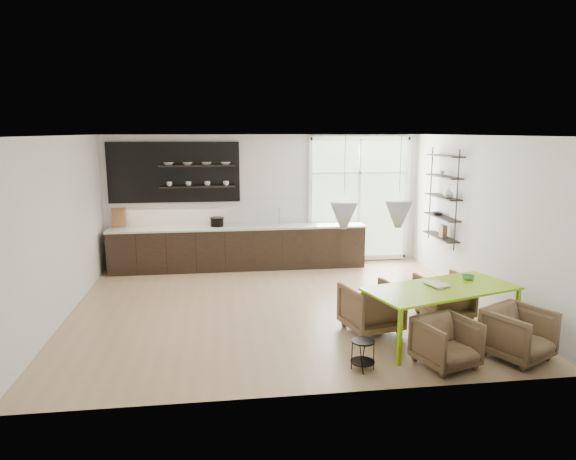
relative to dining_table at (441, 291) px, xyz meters
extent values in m
cube|color=tan|center=(-2.10, 1.69, -0.74)|extent=(7.00, 6.00, 0.01)
cube|color=silver|center=(-2.10, 4.69, 0.72)|extent=(7.00, 0.02, 2.90)
cube|color=silver|center=(-5.60, 1.69, 0.72)|extent=(0.02, 6.00, 2.90)
cube|color=silver|center=(1.40, 1.69, 0.72)|extent=(0.02, 6.00, 2.90)
cube|color=white|center=(-2.10, 1.69, 2.17)|extent=(7.00, 6.00, 0.01)
cube|color=#B2D1A5|center=(0.05, 4.66, 0.72)|extent=(2.20, 0.02, 2.70)
cube|color=white|center=(0.05, 4.63, 0.72)|extent=(2.30, 0.08, 2.80)
cone|color=silver|center=(-1.15, 1.19, 0.92)|extent=(0.44, 0.44, 0.42)
cone|color=silver|center=(-0.25, 1.19, 0.92)|extent=(0.44, 0.44, 0.42)
cylinder|color=black|center=(-1.15, 1.19, 1.72)|extent=(0.01, 0.01, 0.89)
cylinder|color=black|center=(-0.25, 1.19, 1.72)|extent=(0.01, 0.01, 0.89)
cube|color=black|center=(-2.70, 4.36, -0.28)|extent=(5.50, 0.65, 0.90)
cube|color=silver|center=(-2.70, 4.36, 0.19)|extent=(5.54, 0.69, 0.04)
cube|color=silver|center=(-2.70, 4.68, 0.47)|extent=(5.50, 0.02, 0.55)
cube|color=black|center=(-4.05, 4.65, 1.37)|extent=(2.80, 0.06, 1.30)
cube|color=black|center=(-3.55, 4.51, 1.52)|extent=(1.60, 0.28, 0.03)
cube|color=black|center=(-3.55, 4.51, 1.07)|extent=(1.60, 0.28, 0.03)
cube|color=#93643C|center=(-5.25, 4.59, 0.42)|extent=(0.30, 0.10, 0.42)
cylinder|color=silver|center=(-1.80, 4.46, 0.39)|extent=(0.02, 0.02, 0.40)
imported|color=white|center=(-4.15, 4.51, 1.56)|extent=(0.22, 0.22, 0.05)
imported|color=white|center=(-3.75, 4.51, 1.56)|extent=(0.22, 0.22, 0.05)
imported|color=white|center=(-3.35, 4.51, 1.56)|extent=(0.22, 0.22, 0.05)
imported|color=white|center=(-2.95, 4.51, 1.56)|extent=(0.22, 0.22, 0.05)
imported|color=white|center=(-4.15, 4.51, 1.13)|extent=(0.12, 0.12, 0.10)
imported|color=white|center=(-3.75, 4.51, 1.13)|extent=(0.12, 0.12, 0.10)
imported|color=white|center=(-3.35, 4.51, 1.13)|extent=(0.12, 0.12, 0.10)
imported|color=white|center=(-2.95, 4.51, 1.13)|extent=(0.12, 0.12, 0.10)
cylinder|color=black|center=(-3.16, 4.42, 0.29)|extent=(0.28, 0.28, 0.18)
cube|color=black|center=(1.26, 2.29, 0.97)|extent=(0.02, 0.02, 1.90)
cube|color=black|center=(1.26, 3.49, 0.97)|extent=(0.02, 0.02, 1.90)
cube|color=black|center=(1.26, 2.89, 0.17)|extent=(0.26, 1.20, 0.02)
cube|color=black|center=(1.26, 2.89, 0.57)|extent=(0.26, 1.20, 0.02)
cube|color=black|center=(1.26, 2.89, 0.97)|extent=(0.26, 1.20, 0.02)
cube|color=black|center=(1.26, 2.89, 1.37)|extent=(0.26, 1.20, 0.03)
cube|color=black|center=(1.26, 2.89, 1.77)|extent=(0.26, 1.20, 0.03)
imported|color=white|center=(1.26, 2.64, 1.07)|extent=(0.18, 0.18, 0.19)
imported|color=#333338|center=(1.26, 3.09, 0.60)|extent=(0.22, 0.22, 0.05)
imported|color=white|center=(1.26, 2.99, 1.42)|extent=(0.10, 0.10, 0.09)
cube|color=#93643C|center=(1.26, 2.79, 0.30)|extent=(0.10, 0.18, 0.24)
cube|color=#83BD0B|center=(0.00, 0.00, 0.04)|extent=(2.35, 1.56, 0.03)
cube|color=#83BD0B|center=(-0.86, -0.72, -0.36)|extent=(0.06, 0.06, 0.76)
cube|color=#83BD0B|center=(-1.11, 0.12, -0.36)|extent=(0.06, 0.06, 0.76)
cube|color=#83BD0B|center=(1.11, -0.12, -0.36)|extent=(0.06, 0.06, 0.76)
cube|color=#83BD0B|center=(0.86, 0.72, -0.36)|extent=(0.06, 0.06, 0.76)
imported|color=brown|center=(-0.87, 0.49, -0.37)|extent=(0.94, 0.96, 0.72)
imported|color=brown|center=(0.45, 0.88, -0.38)|extent=(0.86, 0.88, 0.70)
imported|color=brown|center=(-0.27, -0.80, -0.42)|extent=(0.86, 0.87, 0.63)
imported|color=brown|center=(0.77, -0.73, -0.39)|extent=(1.00, 1.00, 0.68)
cylinder|color=black|center=(-1.36, -0.78, -0.35)|extent=(0.29, 0.29, 0.02)
cylinder|color=black|center=(-1.36, -0.78, -0.63)|extent=(0.31, 0.31, 0.01)
cylinder|color=black|center=(-1.23, -0.83, -0.54)|extent=(0.01, 0.01, 0.38)
cylinder|color=black|center=(-1.30, -0.65, -0.54)|extent=(0.01, 0.01, 0.38)
cylinder|color=black|center=(-1.48, -0.73, -0.54)|extent=(0.01, 0.01, 0.38)
cylinder|color=black|center=(-1.41, -0.90, -0.54)|extent=(0.01, 0.01, 0.38)
imported|color=white|center=(-0.15, 0.06, 0.07)|extent=(0.32, 0.38, 0.03)
imported|color=#568E51|center=(0.57, 0.35, 0.08)|extent=(0.26, 0.26, 0.06)
camera|label=1|loc=(-3.09, -6.64, 2.23)|focal=32.00mm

